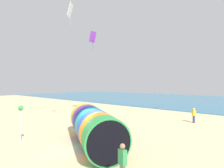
{
  "coord_description": "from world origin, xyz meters",
  "views": [
    {
      "loc": [
        8.56,
        -7.01,
        4.23
      ],
      "look_at": [
        -0.19,
        3.49,
        4.2
      ],
      "focal_mm": 28.0,
      "sensor_mm": 36.0,
      "label": 1
    }
  ],
  "objects_px": {
    "bystander_near_water": "(194,115)",
    "kite_white_diamond": "(70,10)",
    "kite_purple_diamond": "(93,37)",
    "beach_flag": "(22,110)",
    "giant_inflatable_tube": "(94,126)",
    "kite_handler": "(122,164)"
  },
  "relations": [
    {
      "from": "bystander_near_water",
      "to": "kite_white_diamond",
      "type": "bearing_deg",
      "value": -132.84
    },
    {
      "from": "kite_purple_diamond",
      "to": "bystander_near_water",
      "type": "height_order",
      "value": "kite_purple_diamond"
    },
    {
      "from": "beach_flag",
      "to": "giant_inflatable_tube",
      "type": "bearing_deg",
      "value": 40.83
    },
    {
      "from": "kite_handler",
      "to": "bystander_near_water",
      "type": "height_order",
      "value": "kite_handler"
    },
    {
      "from": "kite_white_diamond",
      "to": "bystander_near_water",
      "type": "xyz_separation_m",
      "value": [
        8.88,
        9.58,
        -10.62
      ]
    },
    {
      "from": "kite_handler",
      "to": "kite_purple_diamond",
      "type": "xyz_separation_m",
      "value": [
        -12.97,
        10.77,
        9.71
      ]
    },
    {
      "from": "giant_inflatable_tube",
      "to": "kite_purple_diamond",
      "type": "relative_size",
      "value": 3.01
    },
    {
      "from": "kite_handler",
      "to": "beach_flag",
      "type": "relative_size",
      "value": 0.64
    },
    {
      "from": "kite_handler",
      "to": "beach_flag",
      "type": "distance_m",
      "value": 8.31
    },
    {
      "from": "kite_handler",
      "to": "kite_white_diamond",
      "type": "xyz_separation_m",
      "value": [
        -9.81,
        4.66,
        10.55
      ]
    },
    {
      "from": "giant_inflatable_tube",
      "to": "beach_flag",
      "type": "height_order",
      "value": "beach_flag"
    },
    {
      "from": "giant_inflatable_tube",
      "to": "kite_white_diamond",
      "type": "xyz_separation_m",
      "value": [
        -5.4,
        2.05,
        10.18
      ]
    },
    {
      "from": "giant_inflatable_tube",
      "to": "bystander_near_water",
      "type": "bearing_deg",
      "value": 73.34
    },
    {
      "from": "kite_purple_diamond",
      "to": "bystander_near_water",
      "type": "bearing_deg",
      "value": 16.08
    },
    {
      "from": "bystander_near_water",
      "to": "kite_handler",
      "type": "bearing_deg",
      "value": -86.28
    },
    {
      "from": "giant_inflatable_tube",
      "to": "beach_flag",
      "type": "bearing_deg",
      "value": -139.17
    },
    {
      "from": "bystander_near_water",
      "to": "beach_flag",
      "type": "relative_size",
      "value": 0.59
    },
    {
      "from": "kite_handler",
      "to": "giant_inflatable_tube",
      "type": "bearing_deg",
      "value": 149.32
    },
    {
      "from": "kite_handler",
      "to": "kite_white_diamond",
      "type": "distance_m",
      "value": 15.14
    },
    {
      "from": "bystander_near_water",
      "to": "beach_flag",
      "type": "height_order",
      "value": "beach_flag"
    },
    {
      "from": "giant_inflatable_tube",
      "to": "kite_handler",
      "type": "xyz_separation_m",
      "value": [
        4.4,
        -2.61,
        -0.36
      ]
    },
    {
      "from": "giant_inflatable_tube",
      "to": "beach_flag",
      "type": "distance_m",
      "value": 5.08
    }
  ]
}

